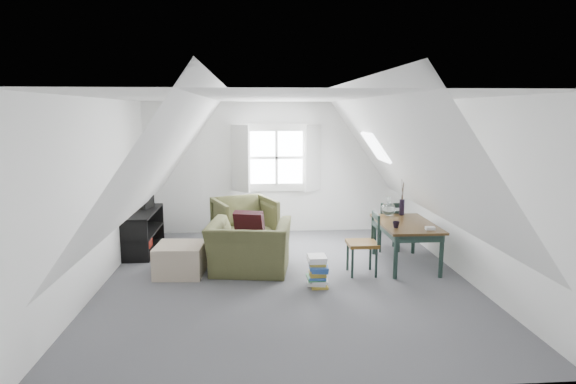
{
  "coord_description": "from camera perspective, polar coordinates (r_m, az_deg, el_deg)",
  "views": [
    {
      "loc": [
        -0.45,
        -6.41,
        2.33
      ],
      "look_at": [
        0.06,
        0.6,
        1.14
      ],
      "focal_mm": 30.0,
      "sensor_mm": 36.0,
      "label": 1
    }
  ],
  "objects": [
    {
      "name": "wall_front",
      "position": [
        3.85,
        2.74,
        -6.71
      ],
      "size": [
        5.0,
        0.0,
        5.0
      ],
      "primitive_type": "plane",
      "rotation": [
        -1.57,
        0.0,
        0.0
      ],
      "color": "white",
      "rests_on": "ground"
    },
    {
      "name": "slope_left",
      "position": [
        6.53,
        -13.92,
        4.45
      ],
      "size": [
        3.19,
        5.5,
        4.48
      ],
      "primitive_type": "plane",
      "rotation": [
        0.0,
        2.19,
        0.0
      ],
      "color": "white",
      "rests_on": "wall_left"
    },
    {
      "name": "wall_right",
      "position": [
        7.14,
        20.26,
        0.31
      ],
      "size": [
        0.0,
        5.5,
        5.5
      ],
      "primitive_type": "plane",
      "rotation": [
        1.57,
        0.0,
        -1.57
      ],
      "color": "white",
      "rests_on": "ground"
    },
    {
      "name": "armchair_far",
      "position": [
        8.37,
        -5.13,
        -6.59
      ],
      "size": [
        1.21,
        1.23,
        0.88
      ],
      "primitive_type": "imported",
      "rotation": [
        0.0,
        0.0,
        0.36
      ],
      "color": "#474829",
      "rests_on": "floor"
    },
    {
      "name": "wall_left",
      "position": [
        6.82,
        -21.63,
        -0.19
      ],
      "size": [
        0.0,
        5.5,
        5.5
      ],
      "primitive_type": "plane",
      "rotation": [
        1.57,
        0.0,
        1.57
      ],
      "color": "white",
      "rests_on": "ground"
    },
    {
      "name": "electronics_box",
      "position": [
        8.58,
        -16.61,
        -1.2
      ],
      "size": [
        0.29,
        0.33,
        0.22
      ],
      "primitive_type": "cube",
      "rotation": [
        0.0,
        0.0,
        -0.37
      ],
      "color": "black",
      "rests_on": "media_shelf"
    },
    {
      "name": "dining_chair_far",
      "position": [
        8.27,
        11.77,
        -3.83
      ],
      "size": [
        0.39,
        0.39,
        0.84
      ],
      "rotation": [
        0.0,
        0.0,
        3.34
      ],
      "color": "brown",
      "rests_on": "floor"
    },
    {
      "name": "dormer_window",
      "position": [
        9.14,
        -1.37,
        4.07
      ],
      "size": [
        1.71,
        0.35,
        1.3
      ],
      "color": "white",
      "rests_on": "wall_back"
    },
    {
      "name": "paper_box",
      "position": [
        7.13,
        16.49,
        -4.14
      ],
      "size": [
        0.14,
        0.1,
        0.04
      ],
      "primitive_type": "cube",
      "rotation": [
        0.0,
        0.0,
        -0.1
      ],
      "color": "white",
      "rests_on": "dining_table"
    },
    {
      "name": "slope_right",
      "position": [
        6.74,
        13.12,
        4.63
      ],
      "size": [
        3.19,
        5.5,
        4.48
      ],
      "primitive_type": "plane",
      "rotation": [
        0.0,
        -2.19,
        0.0
      ],
      "color": "white",
      "rests_on": "wall_right"
    },
    {
      "name": "cup",
      "position": [
        7.13,
        12.66,
        -4.16
      ],
      "size": [
        0.11,
        0.11,
        0.09
      ],
      "primitive_type": "imported",
      "rotation": [
        0.0,
        0.0,
        -0.06
      ],
      "color": "black",
      "rests_on": "dining_table"
    },
    {
      "name": "armchair_near",
      "position": [
        7.17,
        -4.54,
        -9.39
      ],
      "size": [
        1.29,
        1.16,
        0.75
      ],
      "primitive_type": "imported",
      "rotation": [
        0.0,
        0.0,
        2.99
      ],
      "color": "#474829",
      "rests_on": "floor"
    },
    {
      "name": "vase_twigs",
      "position": [
        8.0,
        13.35,
        -1.67
      ],
      "size": [
        0.08,
        0.09,
        0.63
      ],
      "rotation": [
        0.0,
        0.0,
        -0.33
      ],
      "color": "black",
      "rests_on": "dining_table"
    },
    {
      "name": "throw_pillow",
      "position": [
        7.13,
        -4.61,
        -3.94
      ],
      "size": [
        0.49,
        0.36,
        0.45
      ],
      "primitive_type": "cube",
      "rotation": [
        0.31,
        0.0,
        -0.29
      ],
      "color": "#330E14",
      "rests_on": "armchair_near"
    },
    {
      "name": "media_shelf",
      "position": [
        8.39,
        -16.88,
        -4.74
      ],
      "size": [
        0.45,
        1.34,
        0.69
      ],
      "rotation": [
        0.0,
        0.0,
        0.01
      ],
      "color": "black",
      "rests_on": "floor"
    },
    {
      "name": "dining_chair_near",
      "position": [
        7.01,
        9.06,
        -5.92
      ],
      "size": [
        0.42,
        0.42,
        0.9
      ],
      "rotation": [
        0.0,
        0.0,
        -1.64
      ],
      "color": "brown",
      "rests_on": "floor"
    },
    {
      "name": "demijohn",
      "position": [
        7.83,
        11.82,
        -1.93
      ],
      "size": [
        0.22,
        0.22,
        0.31
      ],
      "rotation": [
        0.0,
        0.0,
        0.02
      ],
      "color": "silver",
      "rests_on": "dining_table"
    },
    {
      "name": "ceiling",
      "position": [
        6.43,
        -0.18,
        11.12
      ],
      "size": [
        5.5,
        5.5,
        0.0
      ],
      "primitive_type": "plane",
      "rotation": [
        3.14,
        0.0,
        0.0
      ],
      "color": "white",
      "rests_on": "wall_back"
    },
    {
      "name": "ottoman",
      "position": [
        7.14,
        -12.66,
        -7.81
      ],
      "size": [
        0.71,
        0.71,
        0.44
      ],
      "primitive_type": "cube",
      "rotation": [
        0.0,
        0.0,
        -0.07
      ],
      "color": "tan",
      "rests_on": "floor"
    },
    {
      "name": "floor",
      "position": [
        6.84,
        -0.17,
        -10.32
      ],
      "size": [
        5.5,
        5.5,
        0.0
      ],
      "primitive_type": "plane",
      "color": "#525357",
      "rests_on": "ground"
    },
    {
      "name": "wall_back",
      "position": [
        9.24,
        -1.38,
        2.88
      ],
      "size": [
        5.0,
        0.0,
        5.0
      ],
      "primitive_type": "plane",
      "rotation": [
        1.57,
        0.0,
        0.0
      ],
      "color": "white",
      "rests_on": "ground"
    },
    {
      "name": "magazine_stack",
      "position": [
        6.53,
        3.55,
        -9.35
      ],
      "size": [
        0.31,
        0.37,
        0.42
      ],
      "rotation": [
        0.0,
        0.0,
        -0.09
      ],
      "color": "#B29933",
      "rests_on": "floor"
    },
    {
      "name": "skylight",
      "position": [
        7.99,
        10.35,
        5.25
      ],
      "size": [
        0.35,
        0.75,
        0.47
      ],
      "primitive_type": "cube",
      "rotation": [
        0.0,
        0.95,
        0.0
      ],
      "color": "white",
      "rests_on": "slope_right"
    },
    {
      "name": "dining_table",
      "position": [
        7.5,
        13.81,
        -4.2
      ],
      "size": [
        0.8,
        1.33,
        0.66
      ],
      "rotation": [
        0.0,
        0.0,
        -0.07
      ],
      "color": "#37230F",
      "rests_on": "floor"
    }
  ]
}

